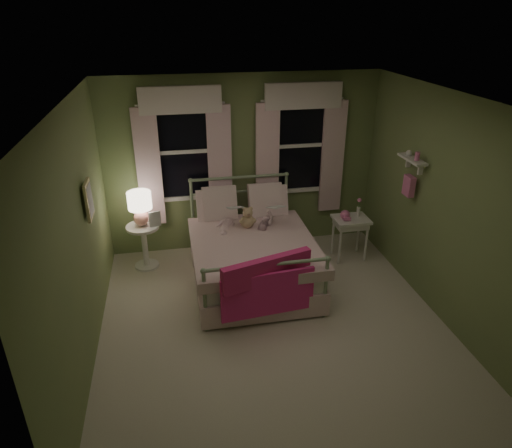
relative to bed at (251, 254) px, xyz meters
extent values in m
plane|color=beige|center=(0.08, -1.03, -0.38)|extent=(4.20, 4.20, 0.00)
plane|color=white|center=(0.08, -1.03, 2.22)|extent=(4.20, 4.20, 0.00)
plane|color=#6A804C|center=(0.08, 1.07, 0.92)|extent=(4.00, 0.00, 4.00)
plane|color=#6A804C|center=(0.08, -3.13, 0.92)|extent=(4.00, 0.00, 4.00)
plane|color=#6A804C|center=(-1.92, -1.03, 0.92)|extent=(0.00, 4.20, 4.20)
plane|color=#6A804C|center=(2.08, -1.03, 0.92)|extent=(0.00, 4.20, 4.20)
cube|color=white|center=(0.00, -0.03, 0.04)|extent=(1.44, 1.94, 0.26)
cube|color=white|center=(0.00, -0.03, -0.20)|extent=(1.54, 2.02, 0.30)
cube|color=white|center=(0.00, -0.18, 0.22)|extent=(1.58, 1.75, 0.14)
cylinder|color=#9EB793|center=(-0.69, -0.03, -0.08)|extent=(0.04, 1.90, 0.04)
cylinder|color=#9EB793|center=(0.69, -0.03, -0.08)|extent=(0.04, 1.90, 0.04)
cylinder|color=#9EB793|center=(-0.71, 0.94, 0.19)|extent=(0.04, 0.04, 1.15)
cylinder|color=#9EB793|center=(0.71, 0.94, 0.19)|extent=(0.04, 0.04, 1.15)
sphere|color=#9EB793|center=(-0.71, 0.94, 0.77)|extent=(0.07, 0.07, 0.07)
sphere|color=#9EB793|center=(0.71, 0.94, 0.77)|extent=(0.07, 0.07, 0.07)
cylinder|color=#9EB793|center=(0.00, 0.94, 0.77)|extent=(1.42, 0.04, 0.04)
cylinder|color=#9EB793|center=(0.00, 0.94, 0.55)|extent=(1.38, 0.03, 0.03)
cylinder|color=#9EB793|center=(-0.71, -1.00, 0.02)|extent=(0.04, 0.04, 0.80)
cylinder|color=#9EB793|center=(0.71, -1.00, 0.02)|extent=(0.04, 0.04, 0.80)
sphere|color=#9EB793|center=(-0.71, -1.00, 0.42)|extent=(0.07, 0.07, 0.07)
sphere|color=#9EB793|center=(0.71, -1.00, 0.42)|extent=(0.07, 0.07, 0.07)
cylinder|color=#9EB793|center=(0.00, -1.00, 0.42)|extent=(1.42, 0.04, 0.04)
cube|color=white|center=(-0.38, 0.67, 0.42)|extent=(0.55, 0.32, 0.57)
cube|color=white|center=(0.38, 0.67, 0.42)|extent=(0.55, 0.32, 0.57)
cube|color=white|center=(-0.33, 0.67, 0.50)|extent=(0.48, 0.30, 0.51)
cube|color=white|center=(0.33, 0.67, 0.50)|extent=(0.48, 0.30, 0.51)
cube|color=#D0286C|center=(0.00, -1.00, 0.34)|extent=(1.08, 0.40, 0.32)
cube|color=#EE2E88|center=(0.00, -1.07, 0.07)|extent=(1.10, 0.15, 0.55)
imported|color=#F7D1DD|center=(-0.28, 0.42, 0.54)|extent=(0.30, 0.23, 0.72)
imported|color=#F7D1DD|center=(0.28, 0.42, 0.52)|extent=(0.40, 0.36, 0.67)
imported|color=beige|center=(-0.28, 0.17, 0.58)|extent=(0.20, 0.12, 0.26)
imported|color=beige|center=(0.28, 0.17, 0.54)|extent=(0.21, 0.14, 0.26)
sphere|color=tan|center=(0.00, 0.27, 0.37)|extent=(0.19, 0.19, 0.19)
sphere|color=tan|center=(0.00, 0.25, 0.51)|extent=(0.14, 0.14, 0.14)
sphere|color=tan|center=(-0.05, 0.25, 0.56)|extent=(0.05, 0.05, 0.05)
sphere|color=tan|center=(0.04, 0.25, 0.56)|extent=(0.05, 0.05, 0.05)
sphere|color=tan|center=(-0.08, 0.24, 0.39)|extent=(0.07, 0.07, 0.07)
sphere|color=tan|center=(0.08, 0.24, 0.39)|extent=(0.07, 0.07, 0.07)
sphere|color=#8C6B51|center=(0.00, 0.20, 0.50)|extent=(0.05, 0.05, 0.05)
cylinder|color=white|center=(-1.42, 0.62, 0.25)|extent=(0.46, 0.46, 0.04)
cylinder|color=white|center=(-1.42, 0.62, -0.06)|extent=(0.08, 0.08, 0.60)
cylinder|color=white|center=(-1.42, 0.62, -0.37)|extent=(0.34, 0.34, 0.03)
sphere|color=#F49C90|center=(-1.42, 0.62, 0.39)|extent=(0.22, 0.22, 0.22)
cylinder|color=pink|center=(-1.42, 0.62, 0.51)|extent=(0.03, 0.03, 0.13)
cylinder|color=#FFEAC6|center=(-1.42, 0.62, 0.65)|extent=(0.32, 0.32, 0.24)
imported|color=beige|center=(-1.32, 0.54, 0.27)|extent=(0.20, 0.25, 0.02)
cube|color=white|center=(1.52, 0.30, 0.25)|extent=(0.50, 0.40, 0.04)
cube|color=white|center=(1.52, 0.30, 0.18)|extent=(0.44, 0.34, 0.08)
cylinder|color=white|center=(1.32, 0.15, -0.07)|extent=(0.04, 0.04, 0.60)
cylinder|color=white|center=(1.72, 0.15, -0.07)|extent=(0.04, 0.04, 0.60)
cylinder|color=white|center=(1.32, 0.45, -0.07)|extent=(0.04, 0.04, 0.60)
cylinder|color=white|center=(1.72, 0.45, -0.07)|extent=(0.04, 0.04, 0.60)
sphere|color=pink|center=(1.42, 0.30, 0.33)|extent=(0.14, 0.14, 0.14)
cube|color=pink|center=(1.42, 0.21, 0.31)|extent=(0.11, 0.07, 0.04)
cylinder|color=white|center=(1.64, 0.35, 0.34)|extent=(0.05, 0.05, 0.14)
cylinder|color=#4C7F3F|center=(1.64, 0.35, 0.45)|extent=(0.01, 0.01, 0.12)
sphere|color=pink|center=(1.64, 0.35, 0.52)|extent=(0.06, 0.06, 0.06)
cube|color=black|center=(-0.77, 1.05, 1.17)|extent=(0.76, 0.02, 1.35)
cube|color=white|center=(-0.77, 1.03, 1.87)|extent=(0.84, 0.05, 0.06)
cube|color=white|center=(-0.77, 1.03, 0.47)|extent=(0.84, 0.05, 0.06)
cube|color=white|center=(-1.17, 1.03, 1.17)|extent=(0.06, 0.05, 1.40)
cube|color=white|center=(-0.37, 1.03, 1.17)|extent=(0.06, 0.05, 1.40)
cube|color=white|center=(-0.77, 1.03, 1.17)|extent=(0.76, 0.04, 0.05)
cube|color=white|center=(-1.27, 0.99, 0.97)|extent=(0.34, 0.06, 1.70)
cube|color=silver|center=(-0.27, 0.99, 0.97)|extent=(0.34, 0.06, 1.70)
cube|color=white|center=(-0.77, 0.97, 1.90)|extent=(1.10, 0.08, 0.36)
cylinder|color=white|center=(-0.77, 1.01, 1.84)|extent=(1.20, 0.03, 0.03)
cube|color=black|center=(0.93, 1.05, 1.17)|extent=(0.76, 0.02, 1.35)
cube|color=white|center=(0.93, 1.03, 1.87)|extent=(0.84, 0.05, 0.06)
cube|color=white|center=(0.93, 1.03, 0.47)|extent=(0.84, 0.05, 0.06)
cube|color=white|center=(0.53, 1.03, 1.17)|extent=(0.06, 0.05, 1.40)
cube|color=white|center=(1.33, 1.03, 1.17)|extent=(0.06, 0.05, 1.40)
cube|color=white|center=(0.93, 1.03, 1.17)|extent=(0.76, 0.04, 0.05)
cube|color=white|center=(0.43, 0.99, 0.97)|extent=(0.34, 0.06, 1.70)
cube|color=white|center=(1.43, 0.99, 0.97)|extent=(0.34, 0.06, 1.70)
cube|color=white|center=(0.93, 0.97, 1.90)|extent=(1.10, 0.08, 0.36)
cylinder|color=white|center=(0.93, 1.01, 1.84)|extent=(1.20, 0.03, 0.03)
cube|color=white|center=(1.97, -0.33, 1.32)|extent=(0.15, 0.50, 0.03)
cube|color=white|center=(2.01, -0.48, 1.24)|extent=(0.06, 0.03, 0.14)
cube|color=white|center=(2.01, -0.18, 1.24)|extent=(0.06, 0.03, 0.14)
cylinder|color=pink|center=(1.97, -0.43, 1.39)|extent=(0.06, 0.06, 0.10)
sphere|color=white|center=(1.97, -0.23, 1.37)|extent=(0.08, 0.08, 0.08)
cube|color=pink|center=(1.98, -0.33, 0.97)|extent=(0.08, 0.18, 0.26)
cube|color=beige|center=(-1.87, -0.43, 1.12)|extent=(0.03, 0.32, 0.42)
cube|color=silver|center=(-1.86, -0.43, 1.12)|extent=(0.01, 0.25, 0.34)
camera|label=1|loc=(-0.95, -5.28, 3.02)|focal=32.00mm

